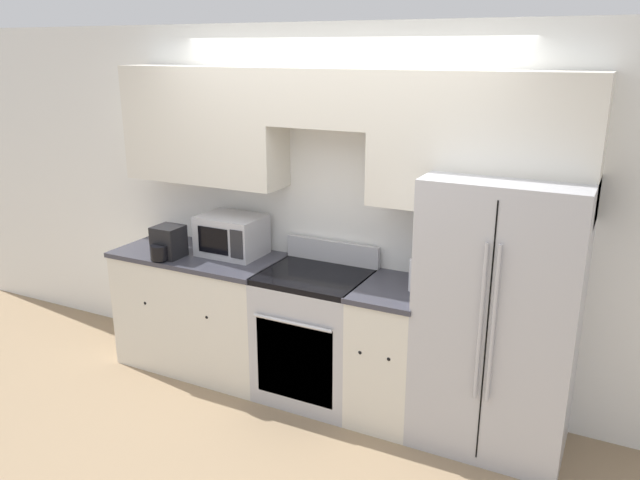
{
  "coord_description": "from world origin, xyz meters",
  "views": [
    {
      "loc": [
        1.83,
        -3.29,
        2.43
      ],
      "look_at": [
        -0.0,
        0.31,
        1.18
      ],
      "focal_mm": 35.0,
      "sensor_mm": 36.0,
      "label": 1
    }
  ],
  "objects_px": {
    "refrigerator": "(499,314)",
    "bottle": "(415,274)",
    "oven_range": "(315,334)",
    "microwave": "(232,235)"
  },
  "relations": [
    {
      "from": "microwave",
      "to": "refrigerator",
      "type": "bearing_deg",
      "value": -1.48
    },
    {
      "from": "microwave",
      "to": "bottle",
      "type": "relative_size",
      "value": 1.6
    },
    {
      "from": "refrigerator",
      "to": "bottle",
      "type": "bearing_deg",
      "value": -176.15
    },
    {
      "from": "refrigerator",
      "to": "microwave",
      "type": "xyz_separation_m",
      "value": [
        -2.01,
        0.05,
        0.22
      ]
    },
    {
      "from": "refrigerator",
      "to": "bottle",
      "type": "height_order",
      "value": "refrigerator"
    },
    {
      "from": "oven_range",
      "to": "bottle",
      "type": "bearing_deg",
      "value": 0.85
    },
    {
      "from": "microwave",
      "to": "bottle",
      "type": "bearing_deg",
      "value": -3.44
    },
    {
      "from": "oven_range",
      "to": "bottle",
      "type": "xyz_separation_m",
      "value": [
        0.72,
        0.01,
        0.58
      ]
    },
    {
      "from": "refrigerator",
      "to": "microwave",
      "type": "relative_size",
      "value": 3.69
    },
    {
      "from": "oven_range",
      "to": "refrigerator",
      "type": "distance_m",
      "value": 1.32
    }
  ]
}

